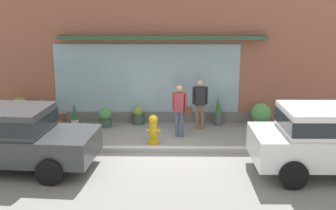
{
  "coord_description": "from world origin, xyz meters",
  "views": [
    {
      "loc": [
        0.4,
        -12.2,
        4.24
      ],
      "look_at": [
        0.21,
        1.2,
        1.04
      ],
      "focal_mm": 46.78,
      "sensor_mm": 36.0,
      "label": 1
    }
  ],
  "objects": [
    {
      "name": "curb_strip",
      "position": [
        0.0,
        -0.2,
        0.06
      ],
      "size": [
        14.0,
        0.24,
        0.12
      ],
      "primitive_type": "cube",
      "color": "#B2B2AD",
      "rests_on": "ground_plane"
    },
    {
      "name": "potted_plant_window_center",
      "position": [
        3.4,
        2.43,
        0.44
      ],
      "size": [
        0.69,
        0.69,
        0.83
      ],
      "color": "#B7B2A3",
      "rests_on": "ground_plane"
    },
    {
      "name": "potted_plant_trailing_edge",
      "position": [
        -1.96,
        2.29,
        0.35
      ],
      "size": [
        0.45,
        0.45,
        0.68
      ],
      "color": "#33473D",
      "rests_on": "ground_plane"
    },
    {
      "name": "potted_plant_corner_tall",
      "position": [
        -4.14,
        2.3,
        0.53
      ],
      "size": [
        0.63,
        0.63,
        0.92
      ],
      "color": "#33473D",
      "rests_on": "ground_plane"
    },
    {
      "name": "pedestrian_with_handbag",
      "position": [
        0.6,
        1.19,
        0.97
      ],
      "size": [
        0.64,
        0.32,
        1.67
      ],
      "rotation": [
        0.0,
        0.0,
        6.01
      ],
      "color": "#475675",
      "rests_on": "ground_plane"
    },
    {
      "name": "fire_hydrant",
      "position": [
        -0.22,
        0.53,
        0.45
      ],
      "size": [
        0.42,
        0.39,
        0.89
      ],
      "color": "gold",
      "rests_on": "ground_plane"
    },
    {
      "name": "potted_plant_doorstep",
      "position": [
        -3.04,
        2.41,
        0.39
      ],
      "size": [
        0.27,
        0.27,
        0.82
      ],
      "color": "#B7B2A3",
      "rests_on": "ground_plane"
    },
    {
      "name": "ground_plane",
      "position": [
        0.0,
        0.0,
        0.0
      ],
      "size": [
        60.0,
        60.0,
        0.0
      ],
      "primitive_type": "plane",
      "color": "gray"
    },
    {
      "name": "pedestrian_passerby",
      "position": [
        1.27,
        2.12,
        0.99
      ],
      "size": [
        0.52,
        0.22,
        1.67
      ],
      "rotation": [
        0.0,
        0.0,
        3.2
      ],
      "color": "brown",
      "rests_on": "ground_plane"
    },
    {
      "name": "potted_plant_low_front",
      "position": [
        -0.87,
        2.67,
        0.31
      ],
      "size": [
        0.41,
        0.41,
        0.64
      ],
      "color": "#33473D",
      "rests_on": "ground_plane"
    },
    {
      "name": "parked_car_white",
      "position": [
        4.33,
        -1.8,
        0.96
      ],
      "size": [
        4.1,
        2.13,
        1.7
      ],
      "rotation": [
        0.0,
        0.0,
        0.01
      ],
      "color": "white",
      "rests_on": "ground_plane"
    },
    {
      "name": "storefront",
      "position": [
        -0.01,
        3.19,
        2.37
      ],
      "size": [
        14.0,
        0.81,
        4.83
      ],
      "color": "#935642",
      "rests_on": "ground_plane"
    },
    {
      "name": "potted_plant_by_entrance",
      "position": [
        1.94,
        2.57,
        0.49
      ],
      "size": [
        0.3,
        0.3,
        1.03
      ],
      "color": "#4C4C51",
      "rests_on": "ground_plane"
    },
    {
      "name": "potted_plant_near_hydrant",
      "position": [
        -4.95,
        2.48,
        0.56
      ],
      "size": [
        0.69,
        0.69,
        0.98
      ],
      "color": "#B7B2A3",
      "rests_on": "ground_plane"
    },
    {
      "name": "parked_car_dark_gray",
      "position": [
        -3.9,
        -1.57,
        0.92
      ],
      "size": [
        4.52,
        2.33,
        1.61
      ],
      "rotation": [
        0.0,
        0.0,
        -0.08
      ],
      "color": "#383A3D",
      "rests_on": "ground_plane"
    }
  ]
}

